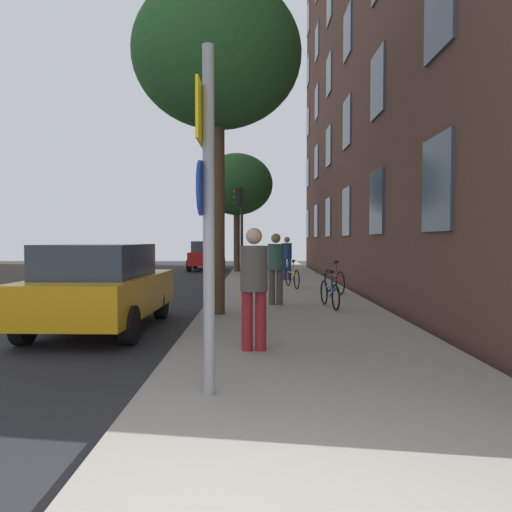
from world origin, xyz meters
The scene contains 16 objects.
ground_plane centered at (-2.40, 15.00, 0.00)m, with size 41.80×41.80×0.00m, color #332D28.
road_asphalt centered at (-4.50, 15.00, 0.01)m, with size 7.00×38.00×0.01m, color #232326.
sidewalk centered at (1.10, 15.00, 0.06)m, with size 4.20×38.00×0.12m, color gray.
building_facade centered at (3.69, 14.50, 9.78)m, with size 0.56×27.00×19.54m.
sign_post centered at (-0.26, 2.67, 2.11)m, with size 0.16×0.60×3.57m.
traffic_light centered at (-0.48, 18.79, 2.79)m, with size 0.43×0.24×3.91m.
tree_near centered at (-0.58, 7.99, 5.58)m, with size 3.57×3.57×7.01m.
tree_far centered at (-0.72, 21.59, 4.45)m, with size 3.59×3.59×5.88m.
bicycle_0 centered at (1.98, 8.91, 0.47)m, with size 0.42×1.62×0.89m.
bicycle_1 centered at (2.58, 11.92, 0.50)m, with size 0.48×1.64×0.97m.
bicycle_2 centered at (1.46, 13.61, 0.48)m, with size 0.49×1.71×0.93m.
pedestrian_0 centered at (0.22, 4.59, 1.13)m, with size 0.56×0.56×1.77m.
pedestrian_1 centered at (0.73, 9.46, 1.12)m, with size 0.55×0.55×1.75m.
pedestrian_2 centered at (1.47, 16.54, 1.10)m, with size 0.51×0.51×1.71m.
car_0 centered at (-2.67, 6.68, 0.84)m, with size 1.99×4.06×1.62m.
car_1 centered at (-2.54, 24.55, 0.84)m, with size 2.00×4.22×1.62m.
Camera 1 is at (0.24, -2.19, 1.72)m, focal length 33.33 mm.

